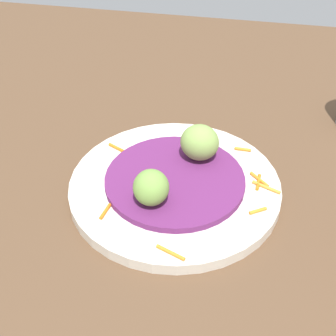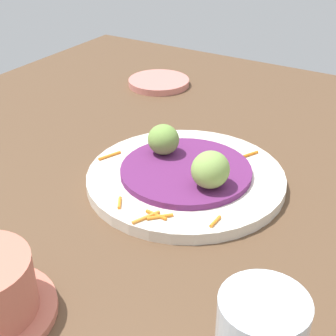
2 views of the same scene
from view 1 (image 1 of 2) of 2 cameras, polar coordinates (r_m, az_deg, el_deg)
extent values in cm
cube|color=brown|center=(62.34, 3.05, -3.09)|extent=(110.00, 110.00, 2.00)
cylinder|color=silver|center=(60.63, 0.80, -2.27)|extent=(26.19, 26.19, 1.51)
cylinder|color=#60235B|center=(59.86, 0.81, -1.43)|extent=(17.29, 17.29, 0.84)
cylinder|color=orange|center=(56.59, -7.37, -5.07)|extent=(0.79, 2.50, 0.40)
cylinder|color=orange|center=(61.34, 10.65, -1.33)|extent=(2.47, 2.45, 0.40)
cylinder|color=orange|center=(60.30, 11.45, -2.30)|extent=(3.52, 1.80, 0.40)
cylinder|color=orange|center=(60.92, 10.55, -1.64)|extent=(0.57, 2.81, 0.40)
cylinder|color=orange|center=(65.87, 8.76, 2.18)|extent=(2.21, 0.47, 0.40)
cylinder|color=orange|center=(65.76, -6.07, 2.39)|extent=(2.48, 1.52, 0.40)
cylinder|color=orange|center=(57.16, 10.50, -4.95)|extent=(2.07, 1.51, 0.40)
cylinder|color=orange|center=(51.91, 0.31, -9.89)|extent=(3.37, 1.67, 0.40)
ellipsoid|color=#84A851|center=(61.54, 3.37, 3.06)|extent=(5.50, 5.25, 4.62)
ellipsoid|color=#759E47|center=(55.06, -2.00, -2.30)|extent=(4.78, 4.93, 4.20)
camera|label=2|loc=(0.83, 46.07, 25.00)|focal=52.89mm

